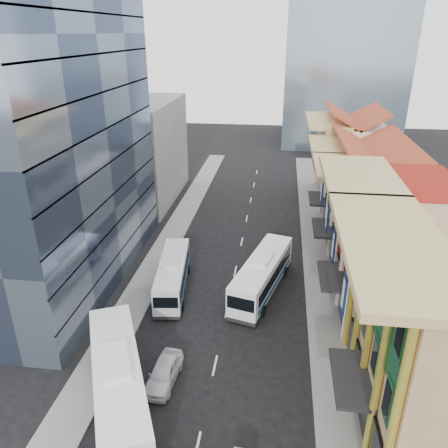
# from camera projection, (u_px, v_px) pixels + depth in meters

# --- Properties ---
(sidewalk_right) EXTENTS (3.00, 90.00, 0.15)m
(sidewalk_right) POSITION_uv_depth(u_px,v_px,m) (319.00, 276.00, 43.93)
(sidewalk_right) COLOR slate
(sidewalk_right) RESTS_ON ground
(sidewalk_left) EXTENTS (3.00, 90.00, 0.15)m
(sidewalk_left) POSITION_uv_depth(u_px,v_px,m) (155.00, 265.00, 45.97)
(sidewalk_left) COLOR slate
(sidewalk_left) RESTS_ON ground
(shophouse_tan) EXTENTS (8.00, 14.00, 12.00)m
(shophouse_tan) POSITION_uv_depth(u_px,v_px,m) (443.00, 342.00, 25.46)
(shophouse_tan) COLOR tan
(shophouse_tan) RESTS_ON ground
(shophouse_red) EXTENTS (8.00, 10.00, 12.00)m
(shophouse_red) POSITION_uv_depth(u_px,v_px,m) (396.00, 249.00, 36.34)
(shophouse_red) COLOR maroon
(shophouse_red) RESTS_ON ground
(shophouse_cream_near) EXTENTS (8.00, 9.00, 10.00)m
(shophouse_cream_near) POSITION_uv_depth(u_px,v_px,m) (374.00, 217.00, 45.36)
(shophouse_cream_near) COLOR beige
(shophouse_cream_near) RESTS_ON ground
(shophouse_cream_mid) EXTENTS (8.00, 9.00, 10.00)m
(shophouse_cream_mid) POSITION_uv_depth(u_px,v_px,m) (361.00, 189.00, 53.53)
(shophouse_cream_mid) COLOR beige
(shophouse_cream_mid) RESTS_ON ground
(shophouse_cream_far) EXTENTS (8.00, 12.00, 11.00)m
(shophouse_cream_far) POSITION_uv_depth(u_px,v_px,m) (350.00, 161.00, 62.85)
(shophouse_cream_far) COLOR beige
(shophouse_cream_far) RESTS_ON ground
(office_tower) EXTENTS (12.00, 26.00, 30.00)m
(office_tower) POSITION_uv_depth(u_px,v_px,m) (41.00, 127.00, 38.25)
(office_tower) COLOR #404B65
(office_tower) RESTS_ON ground
(office_block_far) EXTENTS (10.00, 18.00, 14.00)m
(office_block_far) POSITION_uv_depth(u_px,v_px,m) (140.00, 151.00, 62.22)
(office_block_far) COLOR gray
(office_block_far) RESTS_ON ground
(bus_left_near) EXTENTS (8.09, 12.83, 4.09)m
(bus_left_near) POSITION_uv_depth(u_px,v_px,m) (118.00, 384.00, 27.84)
(bus_left_near) COLOR white
(bus_left_near) RESTS_ON ground
(bus_left_far) EXTENTS (3.68, 10.54, 3.31)m
(bus_left_far) POSITION_uv_depth(u_px,v_px,m) (173.00, 274.00, 41.12)
(bus_left_far) COLOR silver
(bus_left_far) RESTS_ON ground
(bus_right) EXTENTS (5.64, 12.01, 3.75)m
(bus_right) POSITION_uv_depth(u_px,v_px,m) (262.00, 274.00, 40.73)
(bus_right) COLOR white
(bus_right) RESTS_ON ground
(sedan_left) EXTENTS (2.19, 4.72, 1.56)m
(sedan_left) POSITION_uv_depth(u_px,v_px,m) (164.00, 373.00, 30.50)
(sedan_left) COLOR silver
(sedan_left) RESTS_ON ground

